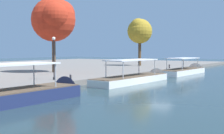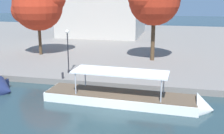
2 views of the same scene
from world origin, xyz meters
name	(u,v)px [view 1 (image 1 of 2)]	position (x,y,z in m)	size (l,w,h in m)	color
ground_plane	(161,85)	(0.00, 0.00, 0.00)	(220.00, 220.00, 0.00)	#23383D
tour_boat_0	(23,97)	(-16.48, 3.84, 0.37)	(12.98, 3.37, 4.17)	navy
tour_boat_1	(136,80)	(1.16, 3.81, 0.31)	(14.46, 3.47, 3.99)	silver
tour_boat_2	(185,72)	(17.69, 3.63, 0.30)	(13.58, 3.56, 3.97)	white
mooring_bollard_0	(169,66)	(20.42, 7.69, 1.04)	(0.25, 0.25, 0.75)	#2D2D33
mooring_bollard_1	(71,77)	(-6.78, 7.59, 1.01)	(0.24, 0.24, 0.70)	#2D2D33
lamp_post	(54,54)	(-6.99, 9.84, 3.53)	(0.39, 0.39, 4.82)	black
tree_1	(139,31)	(26.32, 17.10, 8.09)	(5.31, 5.31, 10.06)	#4C3823
tree_3	(55,18)	(1.68, 17.98, 8.73)	(6.81, 6.73, 11.18)	#4C3823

